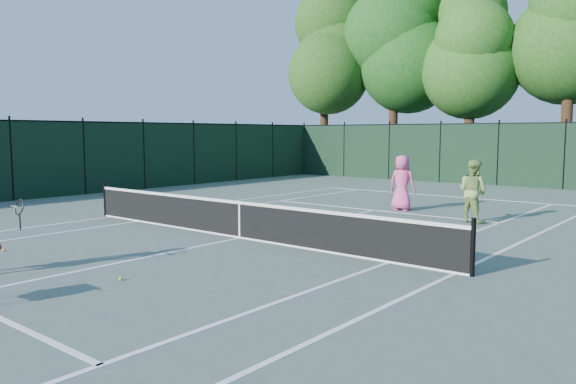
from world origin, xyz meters
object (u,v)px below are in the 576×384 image
Objects in this scene: player_pink at (402,183)px; loose_ball_near_cart at (121,279)px; player_green at (473,191)px; loose_ball_midcourt at (4,250)px.

loose_ball_near_cart is at bearing 90.18° from player_pink.
player_green reaches higher than loose_ball_midcourt.
loose_ball_near_cart is (-2.26, -10.17, -0.87)m from player_green.
player_pink is 2.95m from player_green.
player_pink is at bearing -4.51° from player_green.
player_pink is 27.00× the size of loose_ball_midcourt.
player_pink is at bearing 92.65° from loose_ball_near_cart.
player_green is 26.61× the size of loose_ball_midcourt.
player_pink is 11.21m from loose_ball_near_cart.
player_pink reaches higher than player_green.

